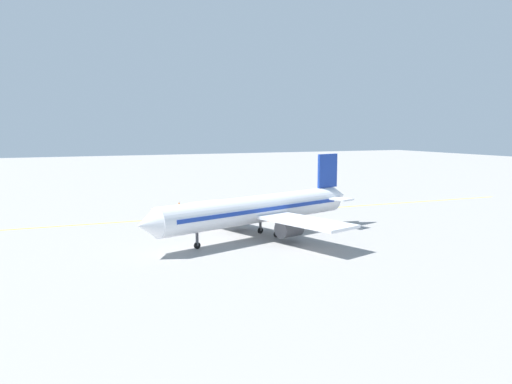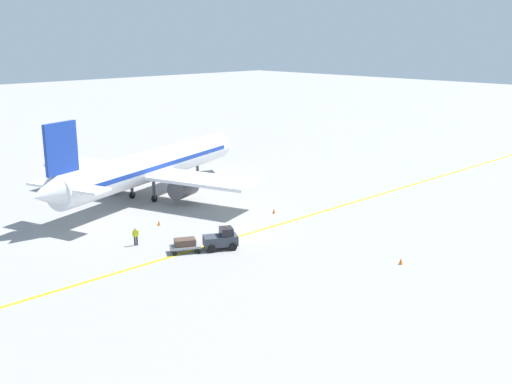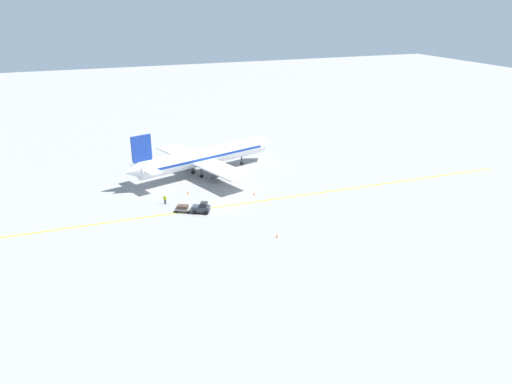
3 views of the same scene
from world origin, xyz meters
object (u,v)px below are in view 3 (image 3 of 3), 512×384
object	(u,v)px
airplane_at_gate	(203,157)
baggage_tug_dark	(201,208)
ground_crew_worker	(165,199)
traffic_cone_by_wingtip	(188,192)
traffic_cone_near_nose	(254,194)
traffic_cone_mid_apron	(277,236)
baggage_cart_trailing	(183,208)

from	to	relation	value
airplane_at_gate	baggage_tug_dark	xyz separation A→B (m)	(19.25, -5.86, -2.81)
ground_crew_worker	traffic_cone_by_wingtip	size ratio (longest dim) A/B	3.05
traffic_cone_near_nose	traffic_cone_by_wingtip	size ratio (longest dim) A/B	1.00
airplane_at_gate	traffic_cone_mid_apron	xyz separation A→B (m)	(32.64, 2.35, -3.43)
traffic_cone_mid_apron	traffic_cone_by_wingtip	bearing A→B (deg)	-160.41
baggage_cart_trailing	traffic_cone_near_nose	world-z (taller)	baggage_cart_trailing
baggage_cart_trailing	ground_crew_worker	world-z (taller)	ground_crew_worker
baggage_tug_dark	baggage_cart_trailing	distance (m)	3.30
traffic_cone_near_nose	traffic_cone_mid_apron	world-z (taller)	same
baggage_tug_dark	baggage_cart_trailing	size ratio (longest dim) A/B	1.14
baggage_tug_dark	ground_crew_worker	world-z (taller)	baggage_tug_dark
baggage_tug_dark	traffic_cone_near_nose	distance (m)	12.17
baggage_cart_trailing	traffic_cone_by_wingtip	distance (m)	8.54
baggage_cart_trailing	traffic_cone_near_nose	size ratio (longest dim) A/B	5.37
baggage_tug_dark	ground_crew_worker	size ratio (longest dim) A/B	2.00
baggage_tug_dark	traffic_cone_by_wingtip	bearing A→B (deg)	179.83
baggage_cart_trailing	traffic_cone_by_wingtip	xyz separation A→B (m)	(-8.01, 2.92, -0.49)
baggage_tug_dark	traffic_cone_mid_apron	xyz separation A→B (m)	(13.39, 8.20, -0.63)
airplane_at_gate	traffic_cone_mid_apron	bearing A→B (deg)	4.11
baggage_cart_trailing	traffic_cone_by_wingtip	bearing A→B (deg)	159.96
baggage_cart_trailing	ground_crew_worker	distance (m)	5.03
baggage_tug_dark	baggage_cart_trailing	bearing A→B (deg)	-118.69
airplane_at_gate	ground_crew_worker	distance (m)	17.23
traffic_cone_near_nose	traffic_cone_by_wingtip	world-z (taller)	same
traffic_cone_near_nose	baggage_cart_trailing	bearing A→B (deg)	-78.96
baggage_tug_dark	baggage_cart_trailing	xyz separation A→B (m)	(-1.58, -2.89, -0.14)
airplane_at_gate	traffic_cone_by_wingtip	distance (m)	11.79
ground_crew_worker	traffic_cone_by_wingtip	distance (m)	6.11
airplane_at_gate	traffic_cone_near_nose	xyz separation A→B (m)	(14.89, 5.49, -3.43)
ground_crew_worker	traffic_cone_mid_apron	distance (m)	23.59
baggage_cart_trailing	traffic_cone_near_nose	xyz separation A→B (m)	(-2.78, 14.24, -0.49)
baggage_cart_trailing	ground_crew_worker	size ratio (longest dim) A/B	1.76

